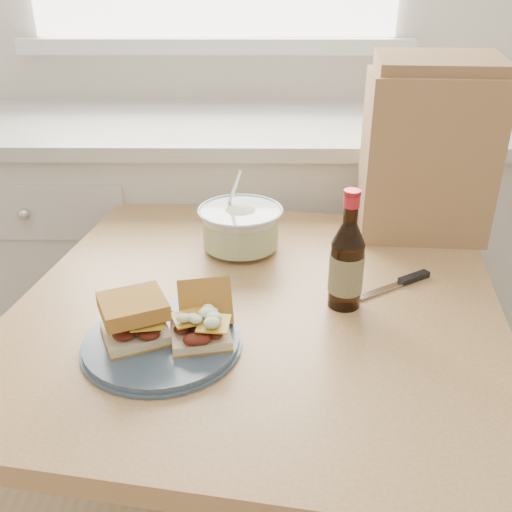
{
  "coord_description": "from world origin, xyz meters",
  "views": [
    {
      "loc": [
        0.16,
        -0.06,
        1.36
      ],
      "look_at": [
        0.15,
        0.93,
        0.86
      ],
      "focal_mm": 40.0,
      "sensor_mm": 36.0,
      "label": 1
    }
  ],
  "objects_px": {
    "plate": "(162,342)",
    "coleslaw_bowl": "(241,229)",
    "paper_bag": "(427,157)",
    "dining_table": "(258,348)",
    "beer_bottle": "(347,264)"
  },
  "relations": [
    {
      "from": "dining_table",
      "to": "beer_bottle",
      "type": "relative_size",
      "value": 4.54
    },
    {
      "from": "beer_bottle",
      "to": "paper_bag",
      "type": "xyz_separation_m",
      "value": [
        0.22,
        0.35,
        0.1
      ]
    },
    {
      "from": "dining_table",
      "to": "plate",
      "type": "xyz_separation_m",
      "value": [
        -0.17,
        -0.15,
        0.12
      ]
    },
    {
      "from": "plate",
      "to": "paper_bag",
      "type": "relative_size",
      "value": 0.7
    },
    {
      "from": "dining_table",
      "to": "paper_bag",
      "type": "bearing_deg",
      "value": 49.74
    },
    {
      "from": "plate",
      "to": "coleslaw_bowl",
      "type": "bearing_deg",
      "value": 72.07
    },
    {
      "from": "dining_table",
      "to": "beer_bottle",
      "type": "xyz_separation_m",
      "value": [
        0.17,
        -0.01,
        0.2
      ]
    },
    {
      "from": "coleslaw_bowl",
      "to": "paper_bag",
      "type": "distance_m",
      "value": 0.47
    },
    {
      "from": "plate",
      "to": "beer_bottle",
      "type": "xyz_separation_m",
      "value": [
        0.33,
        0.14,
        0.08
      ]
    },
    {
      "from": "plate",
      "to": "coleslaw_bowl",
      "type": "distance_m",
      "value": 0.4
    },
    {
      "from": "dining_table",
      "to": "plate",
      "type": "height_order",
      "value": "plate"
    },
    {
      "from": "plate",
      "to": "paper_bag",
      "type": "height_order",
      "value": "paper_bag"
    },
    {
      "from": "plate",
      "to": "paper_bag",
      "type": "xyz_separation_m",
      "value": [
        0.56,
        0.49,
        0.18
      ]
    },
    {
      "from": "coleslaw_bowl",
      "to": "beer_bottle",
      "type": "bearing_deg",
      "value": -49.2
    },
    {
      "from": "coleslaw_bowl",
      "to": "paper_bag",
      "type": "xyz_separation_m",
      "value": [
        0.43,
        0.11,
        0.14
      ]
    }
  ]
}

